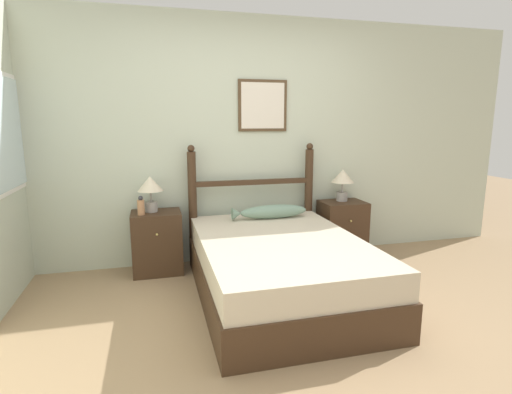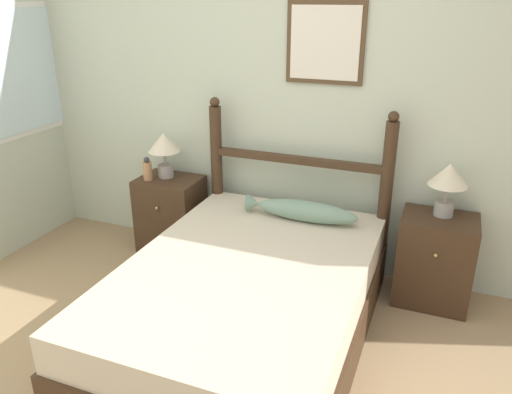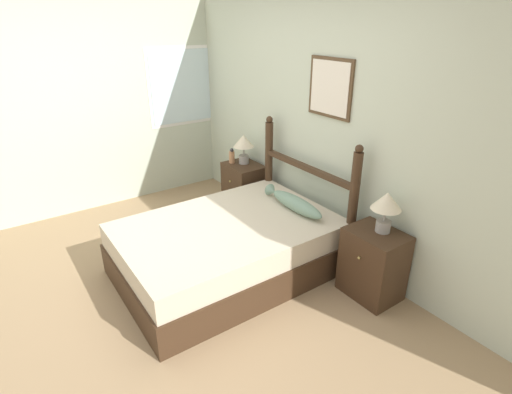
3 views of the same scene
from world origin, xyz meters
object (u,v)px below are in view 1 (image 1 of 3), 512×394
at_px(table_lamp_right, 343,179).
at_px(bottle, 141,206).
at_px(nightstand_left, 157,242).
at_px(fish_pillow, 271,212).
at_px(table_lamp_left, 150,187).
at_px(bed, 280,268).
at_px(nightstand_right, 342,229).

bearing_deg(table_lamp_right, bottle, -176.53).
relative_size(table_lamp_right, bottle, 1.91).
bearing_deg(nightstand_left, fish_pillow, -7.85).
xyz_separation_m(nightstand_left, table_lamp_right, (2.01, 0.05, 0.55)).
height_order(bottle, fish_pillow, bottle).
relative_size(table_lamp_left, bottle, 1.91).
bearing_deg(bottle, table_lamp_left, 49.91).
bearing_deg(bed, nightstand_left, 140.00).
distance_m(nightstand_left, fish_pillow, 1.17).
distance_m(nightstand_right, fish_pillow, 0.94).
bearing_deg(fish_pillow, bed, -100.17).
xyz_separation_m(nightstand_right, bottle, (-2.14, -0.08, 0.39)).
bearing_deg(bottle, table_lamp_right, 3.47).
xyz_separation_m(bed, table_lamp_left, (-1.04, 0.87, 0.60)).
height_order(nightstand_right, bottle, bottle).
bearing_deg(table_lamp_left, fish_pillow, -9.04).
relative_size(nightstand_left, table_lamp_left, 1.75).
height_order(bed, bottle, bottle).
distance_m(bed, nightstand_left, 1.31).
bearing_deg(nightstand_left, table_lamp_right, 1.40).
xyz_separation_m(table_lamp_right, fish_pillow, (-0.89, -0.20, -0.27)).
relative_size(nightstand_left, table_lamp_right, 1.75).
bearing_deg(nightstand_right, fish_pillow, -169.99).
xyz_separation_m(table_lamp_left, bottle, (-0.09, -0.11, -0.16)).
relative_size(nightstand_right, fish_pillow, 0.79).
bearing_deg(nightstand_left, bottle, -148.77).
height_order(table_lamp_left, bottle, table_lamp_left).
xyz_separation_m(bed, nightstand_left, (-1.00, 0.84, 0.05)).
height_order(nightstand_left, bottle, bottle).
relative_size(nightstand_right, table_lamp_left, 1.75).
xyz_separation_m(nightstand_right, table_lamp_right, (0.01, 0.05, 0.55)).
bearing_deg(fish_pillow, nightstand_left, 172.15).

